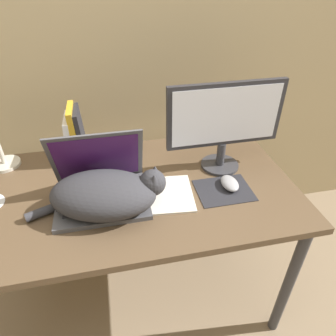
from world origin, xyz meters
name	(u,v)px	position (x,y,z in m)	size (l,w,h in m)	color
wall_back	(111,2)	(0.00, 0.93, 1.30)	(8.00, 0.05, 2.60)	tan
desk	(136,201)	(0.00, 0.36, 0.63)	(1.27, 0.72, 0.71)	brown
laptop	(101,187)	(-0.13, 0.33, 0.76)	(0.34, 0.27, 0.27)	#4C4C51
cat	(106,194)	(-0.11, 0.25, 0.78)	(0.50, 0.30, 0.15)	#333338
external_monitor	(225,122)	(0.38, 0.43, 0.92)	(0.47, 0.16, 0.37)	#333338
mousepad	(224,190)	(0.34, 0.27, 0.71)	(0.21, 0.17, 0.00)	#232328
computer_mouse	(230,183)	(0.37, 0.29, 0.73)	(0.06, 0.10, 0.03)	#99999E
book_row	(75,135)	(-0.22, 0.64, 0.82)	(0.08, 0.16, 0.24)	white
notepad	(166,194)	(0.11, 0.29, 0.71)	(0.23, 0.24, 0.01)	silver
webcam	(138,141)	(0.05, 0.64, 0.75)	(0.05, 0.05, 0.07)	#232328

